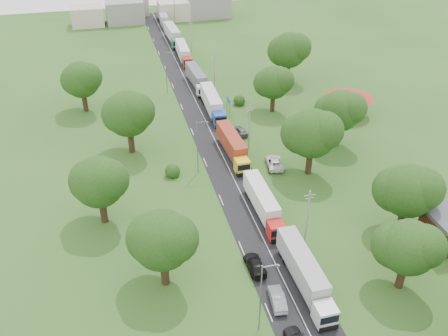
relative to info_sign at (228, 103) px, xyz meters
name	(u,v)px	position (x,y,z in m)	size (l,w,h in m)	color
ground	(253,219)	(-5.20, -35.00, -3.00)	(260.00, 260.00, 0.00)	#2B541C
road	(222,154)	(-5.20, -15.00, -3.00)	(8.00, 200.00, 0.04)	black
info_sign	(228,103)	(0.00, 0.00, 0.00)	(0.12, 3.10, 4.10)	slate
pole_1	(307,217)	(0.30, -42.00, 1.68)	(1.60, 0.24, 9.00)	gray
pole_2	(249,126)	(0.30, -14.00, 1.68)	(1.60, 0.24, 9.00)	gray
pole_3	(214,71)	(0.30, 14.00, 1.68)	(1.60, 0.24, 9.00)	gray
pole_4	(191,35)	(0.30, 42.00, 1.68)	(1.60, 0.24, 9.00)	gray
pole_5	(174,9)	(0.30, 70.00, 1.68)	(1.60, 0.24, 9.00)	gray
lamp_0	(262,295)	(-10.55, -55.00, 2.55)	(2.03, 0.22, 10.00)	slate
lamp_1	(198,144)	(-10.55, -20.00, 2.55)	(2.03, 0.22, 10.00)	slate
lamp_2	(167,71)	(-10.55, 15.00, 2.55)	(2.03, 0.22, 10.00)	slate
tree_2	(408,247)	(8.79, -52.86, 3.59)	(8.00, 8.00, 10.10)	#382616
tree_3	(408,190)	(14.79, -42.84, 4.22)	(8.80, 8.80, 11.07)	#382616
tree_4	(312,133)	(7.79, -24.83, 4.85)	(9.60, 9.60, 12.05)	#382616
tree_5	(340,110)	(16.79, -16.84, 4.22)	(8.80, 8.80, 11.07)	#382616
tree_6	(273,82)	(9.79, 0.14, 3.59)	(8.00, 8.00, 10.10)	#382616
tree_7	(289,50)	(18.79, 15.17, 4.85)	(9.60, 9.60, 12.05)	#382616
tree_10	(162,239)	(-20.21, -44.84, 4.22)	(8.80, 8.80, 11.07)	#382616
tree_11	(99,181)	(-27.21, -29.84, 4.22)	(8.80, 8.80, 11.07)	#382616
tree_12	(128,113)	(-21.21, -9.83, 4.85)	(9.60, 9.60, 12.05)	#382616
tree_13	(81,79)	(-29.21, 10.16, 4.22)	(8.80, 8.80, 11.07)	#382616
house_cream	(348,98)	(24.80, -5.00, 0.64)	(10.08, 10.08, 5.80)	#BDB39D
distant_town	(158,10)	(-4.52, 75.00, 0.49)	(52.00, 8.00, 8.00)	gray
truck_0	(305,273)	(-3.01, -49.79, -0.81)	(2.64, 14.91, 4.13)	silver
truck_1	(263,203)	(-3.45, -34.06, -0.93)	(2.51, 14.06, 3.90)	red
truck_2	(233,146)	(-3.37, -16.00, -0.88)	(2.99, 14.47, 4.00)	yellow
truck_3	(212,103)	(-2.88, 2.50, -0.78)	(2.95, 15.10, 4.18)	#1C46A9
truck_4	(197,78)	(-3.26, 17.17, -0.90)	(3.09, 14.33, 3.96)	silver
truck_5	(183,52)	(-3.12, 35.85, -0.92)	(2.82, 14.21, 3.93)	#A12E18
truck_6	(173,34)	(-3.35, 51.57, -0.75)	(3.16, 15.34, 4.24)	#296F42
truck_7	(164,19)	(-3.51, 68.92, -0.99)	(2.96, 13.72, 3.79)	#ACACAC
car_lane_mid	(277,299)	(-7.33, -51.82, -2.23)	(1.64, 4.71, 1.55)	gray
car_lane_rear	(255,265)	(-8.20, -45.38, -2.25)	(2.10, 5.17, 1.50)	black
car_verge_near	(274,162)	(2.80, -21.44, -2.19)	(2.69, 5.83, 1.62)	silver
car_verge_far	(241,131)	(0.30, -8.39, -2.25)	(1.77, 4.40, 1.50)	#515258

